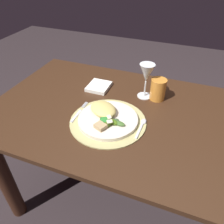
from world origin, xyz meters
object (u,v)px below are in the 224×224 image
dining_table (125,138)px  dinner_plate (108,119)px  amber_tumbler (158,89)px  fork (79,113)px  napkin (99,86)px  spoon (142,125)px  wine_glass (147,74)px

dining_table → dinner_plate: bearing=-119.1°
dinner_plate → amber_tumbler: amber_tumbler is taller
fork → napkin: bearing=91.6°
amber_tumbler → spoon: bearing=-93.7°
wine_glass → amber_tumbler: (0.07, 0.00, -0.07)m
napkin → wine_glass: 0.28m
fork → dinner_plate: bearing=-1.1°
fork → amber_tumbler: 0.41m
spoon → fork: bearing=-175.9°
fork → spoon: 0.30m
napkin → wine_glass: (0.25, 0.01, 0.12)m
dining_table → amber_tumbler: bearing=56.6°
fork → napkin: 0.25m
spoon → wine_glass: 0.27m
napkin → amber_tumbler: (0.32, 0.01, 0.05)m
fork → napkin: size_ratio=1.27×
wine_glass → napkin: bearing=-178.1°
fork → dining_table: bearing=24.6°
spoon → wine_glass: bearing=101.9°
dining_table → fork: bearing=-155.4°
spoon → wine_glass: size_ratio=0.75×
dinner_plate → napkin: (-0.16, 0.25, -0.01)m
dining_table → amber_tumbler: (0.11, 0.17, 0.22)m
amber_tumbler → napkin: bearing=-178.0°
dinner_plate → wine_glass: size_ratio=1.48×
wine_glass → amber_tumbler: wine_glass is taller
dinner_plate → wine_glass: bearing=69.3°
napkin → amber_tumbler: 0.32m
dining_table → dinner_plate: (-0.05, -0.10, 0.18)m
dinner_plate → fork: (-0.15, 0.00, -0.01)m
spoon → amber_tumbler: 0.24m
dinner_plate → napkin: 0.30m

